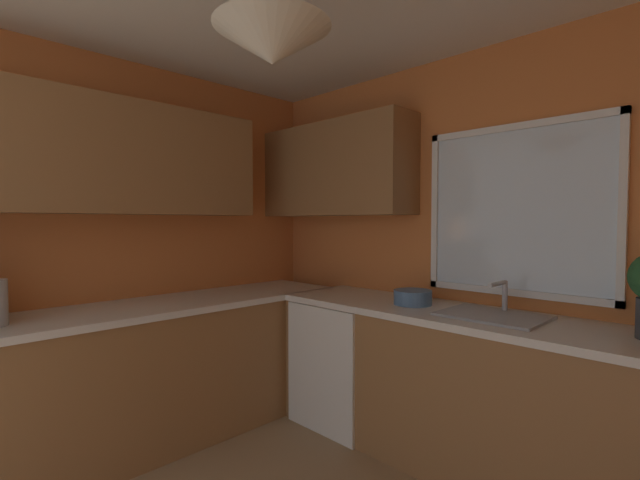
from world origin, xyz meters
TOP-DOWN VIEW (x-y plane):
  - room_shell at (-0.35, 0.40)m, footprint 3.54×3.34m
  - counter_run_left at (-1.40, 0.00)m, footprint 0.65×2.95m
  - counter_run_back at (0.21, 1.30)m, footprint 2.63×0.65m
  - dishwasher at (-0.74, 1.27)m, footprint 0.60×0.60m
  - sink_assembly at (0.27, 1.31)m, footprint 0.53×0.40m
  - bowl at (-0.23, 1.30)m, footprint 0.24×0.24m

SIDE VIEW (x-z plane):
  - dishwasher at x=-0.74m, z-range 0.00..0.84m
  - counter_run_left at x=-1.40m, z-range 0.00..0.89m
  - counter_run_back at x=0.21m, z-range 0.00..0.89m
  - sink_assembly at x=0.27m, z-range 0.80..0.99m
  - bowl at x=-0.23m, z-range 0.89..0.98m
  - room_shell at x=-0.35m, z-range 0.42..2.95m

